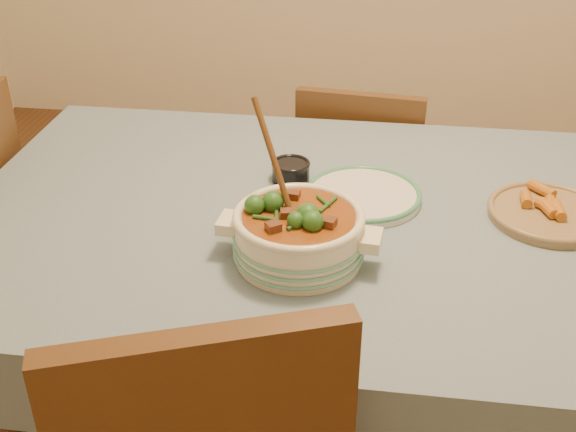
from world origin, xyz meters
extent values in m
cube|color=brown|center=(0.00, 0.00, 0.72)|extent=(1.60, 1.00, 0.05)
cube|color=slate|center=(0.00, 0.00, 0.75)|extent=(1.68, 1.08, 0.01)
cylinder|color=brown|center=(-0.73, 0.43, 0.35)|extent=(0.07, 0.07, 0.70)
cylinder|color=#ECE3C6|center=(-0.05, -0.19, 0.81)|extent=(0.28, 0.28, 0.10)
torus|color=#ECE3C6|center=(-0.05, -0.19, 0.86)|extent=(0.26, 0.26, 0.02)
cube|color=#ECE3C6|center=(0.10, -0.20, 0.82)|extent=(0.05, 0.07, 0.03)
cube|color=#ECE3C6|center=(-0.19, -0.17, 0.82)|extent=(0.05, 0.07, 0.03)
cylinder|color=brown|center=(-0.05, -0.19, 0.85)|extent=(0.22, 0.22, 0.02)
cylinder|color=silver|center=(0.07, 0.08, 0.77)|extent=(0.32, 0.32, 0.02)
torus|color=#3F8C62|center=(0.07, 0.08, 0.77)|extent=(0.27, 0.27, 0.01)
cylinder|color=black|center=(-0.11, 0.15, 0.78)|extent=(0.09, 0.09, 0.05)
torus|color=black|center=(-0.11, 0.15, 0.80)|extent=(0.09, 0.09, 0.01)
cylinder|color=black|center=(-0.11, 0.15, 0.79)|extent=(0.08, 0.08, 0.01)
cylinder|color=#9E7E57|center=(0.48, 0.05, 0.77)|extent=(0.34, 0.34, 0.02)
torus|color=#9E7E57|center=(0.48, 0.05, 0.77)|extent=(0.27, 0.27, 0.01)
cube|color=#533619|center=(0.06, 0.77, 0.41)|extent=(0.42, 0.42, 0.04)
cube|color=#533619|center=(0.04, 0.60, 0.61)|extent=(0.38, 0.08, 0.41)
cylinder|color=#533619|center=(0.24, 0.91, 0.20)|extent=(0.04, 0.04, 0.41)
cylinder|color=#533619|center=(-0.09, 0.95, 0.20)|extent=(0.04, 0.04, 0.41)
cylinder|color=#533619|center=(0.20, 0.59, 0.20)|extent=(0.04, 0.04, 0.41)
cylinder|color=#533619|center=(-0.13, 0.62, 0.20)|extent=(0.04, 0.04, 0.41)
cylinder|color=#533619|center=(-0.91, 0.27, 0.23)|extent=(0.04, 0.04, 0.46)
cylinder|color=#533619|center=(-0.84, -0.09, 0.23)|extent=(0.04, 0.04, 0.46)
camera|label=1|loc=(0.10, -1.40, 1.58)|focal=45.00mm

